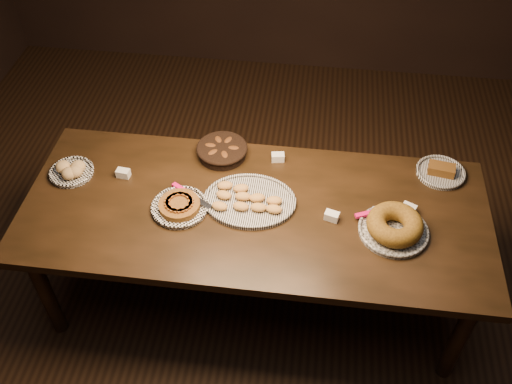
# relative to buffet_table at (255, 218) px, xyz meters

# --- Properties ---
(ground) EXTENTS (5.00, 5.00, 0.00)m
(ground) POSITION_rel_buffet_table_xyz_m (0.00, 0.00, -0.68)
(ground) COLOR black
(ground) RESTS_ON ground
(buffet_table) EXTENTS (2.40, 1.00, 0.75)m
(buffet_table) POSITION_rel_buffet_table_xyz_m (0.00, 0.00, 0.00)
(buffet_table) COLOR black
(buffet_table) RESTS_ON ground
(apple_tart_plate) EXTENTS (0.32, 0.30, 0.06)m
(apple_tart_plate) POSITION_rel_buffet_table_xyz_m (-0.38, -0.05, 0.10)
(apple_tart_plate) COLOR white
(apple_tart_plate) RESTS_ON buffet_table
(madeleine_platter) EXTENTS (0.48, 0.39, 0.05)m
(madeleine_platter) POSITION_rel_buffet_table_xyz_m (-0.04, 0.04, 0.09)
(madeleine_platter) COLOR black
(madeleine_platter) RESTS_ON buffet_table
(bundt_cake_plate) EXTENTS (0.37, 0.35, 0.11)m
(bundt_cake_plate) POSITION_rel_buffet_table_xyz_m (0.70, -0.07, 0.12)
(bundt_cake_plate) COLOR black
(bundt_cake_plate) RESTS_ON buffet_table
(croissant_basket) EXTENTS (0.34, 0.34, 0.07)m
(croissant_basket) POSITION_rel_buffet_table_xyz_m (-0.23, 0.38, 0.11)
(croissant_basket) COLOR black
(croissant_basket) RESTS_ON buffet_table
(bread_roll_plate) EXTENTS (0.24, 0.24, 0.08)m
(bread_roll_plate) POSITION_rel_buffet_table_xyz_m (-1.02, 0.12, 0.10)
(bread_roll_plate) COLOR white
(bread_roll_plate) RESTS_ON buffet_table
(loaf_plate) EXTENTS (0.27, 0.27, 0.06)m
(loaf_plate) POSITION_rel_buffet_table_xyz_m (0.97, 0.38, 0.09)
(loaf_plate) COLOR black
(loaf_plate) RESTS_ON buffet_table
(tent_cards) EXTENTS (1.59, 0.48, 0.04)m
(tent_cards) POSITION_rel_buffet_table_xyz_m (0.03, 0.11, 0.10)
(tent_cards) COLOR white
(tent_cards) RESTS_ON buffet_table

